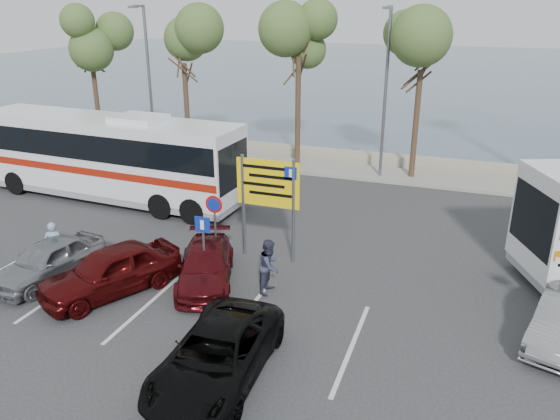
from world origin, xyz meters
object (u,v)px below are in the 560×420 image
(car_red, at_px, (111,270))
(pedestrian_far, at_px, (270,266))
(street_lamp_right, at_px, (386,86))
(pedestrian_near, at_px, (54,245))
(car_silver_a, at_px, (48,260))
(direction_sign, at_px, (268,191))
(street_lamp_left, at_px, (148,74))
(coach_bus_left, at_px, (108,159))
(car_maroon, at_px, (206,266))
(suv_black, at_px, (217,355))

(car_red, xyz_separation_m, pedestrian_far, (4.49, 1.67, 0.13))
(street_lamp_right, bearing_deg, pedestrian_near, -121.92)
(car_silver_a, relative_size, pedestrian_far, 2.23)
(direction_sign, relative_size, car_silver_a, 0.94)
(street_lamp_left, relative_size, pedestrian_near, 4.93)
(coach_bus_left, bearing_deg, street_lamp_left, 106.99)
(street_lamp_right, xyz_separation_m, pedestrian_far, (-1.11, -12.52, -3.74))
(car_silver_a, distance_m, car_maroon, 5.02)
(car_silver_a, bearing_deg, car_red, 8.03)
(street_lamp_left, height_order, car_silver_a, street_lamp_left)
(street_lamp_left, relative_size, pedestrian_far, 4.67)
(pedestrian_near, bearing_deg, street_lamp_left, -100.76)
(street_lamp_left, relative_size, street_lamp_right, 1.00)
(coach_bus_left, xyz_separation_m, car_silver_a, (2.85, -7.13, -1.16))
(street_lamp_left, relative_size, car_maroon, 2.00)
(coach_bus_left, xyz_separation_m, pedestrian_far, (9.75, -5.50, -0.95))
(street_lamp_left, bearing_deg, coach_bus_left, -73.01)
(car_red, distance_m, pedestrian_far, 4.79)
(car_silver_a, distance_m, pedestrian_near, 0.83)
(pedestrian_far, bearing_deg, direction_sign, 24.57)
(pedestrian_near, bearing_deg, car_silver_a, 86.67)
(coach_bus_left, distance_m, suv_black, 14.06)
(street_lamp_right, distance_m, direction_sign, 10.73)
(car_maroon, distance_m, pedestrian_far, 2.12)
(street_lamp_left, distance_m, car_red, 16.46)
(street_lamp_right, distance_m, pedestrian_near, 16.26)
(pedestrian_near, bearing_deg, car_red, 134.66)
(pedestrian_near, height_order, pedestrian_far, pedestrian_far)
(direction_sign, bearing_deg, street_lamp_right, 79.06)
(street_lamp_right, distance_m, suv_black, 17.26)
(car_silver_a, bearing_deg, direction_sign, 41.51)
(street_lamp_right, distance_m, car_maroon, 13.67)
(direction_sign, xyz_separation_m, car_silver_a, (-6.00, -3.83, -1.78))
(suv_black, bearing_deg, pedestrian_far, 91.78)
(coach_bus_left, relative_size, car_maroon, 3.15)
(street_lamp_left, xyz_separation_m, suv_black, (12.20, -16.78, -3.96))
(street_lamp_left, height_order, suv_black, street_lamp_left)
(street_lamp_left, distance_m, pedestrian_near, 14.70)
(pedestrian_near, distance_m, pedestrian_far, 7.31)
(pedestrian_near, bearing_deg, suv_black, 126.23)
(car_silver_a, height_order, car_maroon, car_silver_a)
(street_lamp_right, bearing_deg, street_lamp_left, 180.00)
(car_maroon, height_order, car_red, car_red)
(car_red, distance_m, suv_black, 5.46)
(suv_black, relative_size, pedestrian_far, 2.67)
(car_silver_a, height_order, pedestrian_near, pedestrian_near)
(street_lamp_left, xyz_separation_m, coach_bus_left, (2.15, -7.02, -2.79))
(street_lamp_left, xyz_separation_m, pedestrian_near, (4.64, -13.42, -3.79))
(suv_black, xyz_separation_m, pedestrian_near, (-7.56, 3.36, 0.18))
(coach_bus_left, relative_size, car_red, 2.94)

